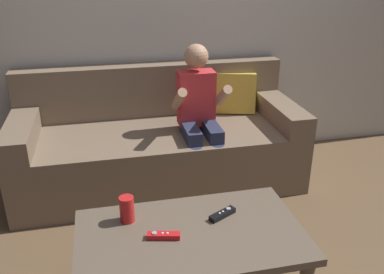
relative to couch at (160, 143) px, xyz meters
name	(u,v)px	position (x,y,z in m)	size (l,w,h in m)	color
couch	(160,143)	(0.00, 0.00, 0.00)	(1.97, 0.80, 0.81)	#75604C
person_seated_on_couch	(199,112)	(0.25, -0.18, 0.29)	(0.35, 0.43, 1.01)	#282D47
coffee_table	(191,245)	(-0.05, -1.27, 0.08)	(0.98, 0.57, 0.44)	brown
game_remote_black_near_edge	(223,214)	(0.12, -1.18, 0.16)	(0.14, 0.10, 0.03)	black
game_remote_red_center	(163,236)	(-0.17, -1.28, 0.16)	(0.14, 0.07, 0.03)	red
soda_can	(127,209)	(-0.31, -1.12, 0.21)	(0.07, 0.07, 0.12)	red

